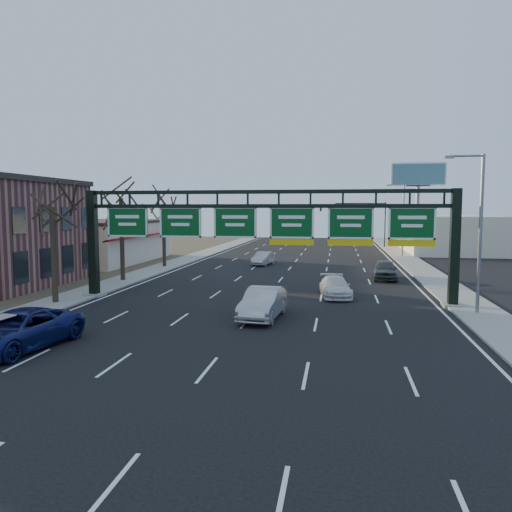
% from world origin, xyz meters
% --- Properties ---
extents(ground, '(160.00, 160.00, 0.00)m').
position_xyz_m(ground, '(0.00, 0.00, 0.00)').
color(ground, black).
rests_on(ground, ground).
extents(sidewalk_left, '(3.00, 120.00, 0.12)m').
position_xyz_m(sidewalk_left, '(-12.80, 20.00, 0.06)').
color(sidewalk_left, gray).
rests_on(sidewalk_left, ground).
extents(sidewalk_right, '(3.00, 120.00, 0.12)m').
position_xyz_m(sidewalk_right, '(12.80, 20.00, 0.06)').
color(sidewalk_right, gray).
rests_on(sidewalk_right, ground).
extents(dirt_strip_left, '(21.00, 120.00, 0.06)m').
position_xyz_m(dirt_strip_left, '(-25.00, 20.00, 0.03)').
color(dirt_strip_left, '#473D2B').
rests_on(dirt_strip_left, ground).
extents(lane_markings, '(21.60, 120.00, 0.01)m').
position_xyz_m(lane_markings, '(0.00, 20.00, 0.01)').
color(lane_markings, white).
rests_on(lane_markings, ground).
extents(sign_gantry, '(24.60, 1.20, 7.20)m').
position_xyz_m(sign_gantry, '(0.16, 8.00, 4.63)').
color(sign_gantry, black).
rests_on(sign_gantry, ground).
extents(cream_strip, '(10.90, 18.40, 4.70)m').
position_xyz_m(cream_strip, '(-21.48, 29.00, 2.36)').
color(cream_strip, beige).
rests_on(cream_strip, ground).
extents(building_right_distant, '(12.00, 20.00, 5.00)m').
position_xyz_m(building_right_distant, '(20.00, 50.00, 2.50)').
color(building_right_distant, beige).
rests_on(building_right_distant, ground).
extents(tree_gantry, '(3.60, 3.60, 8.48)m').
position_xyz_m(tree_gantry, '(-12.80, 5.00, 7.11)').
color(tree_gantry, black).
rests_on(tree_gantry, sidewalk_left).
extents(tree_mid, '(3.60, 3.60, 9.24)m').
position_xyz_m(tree_mid, '(-12.80, 15.00, 7.85)').
color(tree_mid, black).
rests_on(tree_mid, sidewalk_left).
extents(tree_far, '(3.60, 3.60, 8.86)m').
position_xyz_m(tree_far, '(-12.80, 25.00, 7.48)').
color(tree_far, black).
rests_on(tree_far, sidewalk_left).
extents(streetlight_near, '(2.15, 0.22, 9.00)m').
position_xyz_m(streetlight_near, '(12.47, 6.00, 5.08)').
color(streetlight_near, slate).
rests_on(streetlight_near, sidewalk_right).
extents(streetlight_far, '(2.15, 0.22, 9.00)m').
position_xyz_m(streetlight_far, '(12.47, 40.00, 5.08)').
color(streetlight_far, slate).
rests_on(streetlight_far, sidewalk_right).
extents(billboard_right, '(7.00, 0.50, 12.00)m').
position_xyz_m(billboard_right, '(15.00, 44.98, 9.06)').
color(billboard_right, slate).
rests_on(billboard_right, ground).
extents(traffic_signal_mast, '(10.16, 0.54, 7.00)m').
position_xyz_m(traffic_signal_mast, '(5.69, 55.00, 5.50)').
color(traffic_signal_mast, black).
rests_on(traffic_signal_mast, ground).
extents(car_blue_suv, '(3.61, 6.32, 1.66)m').
position_xyz_m(car_blue_suv, '(-8.63, -4.68, 0.83)').
color(car_blue_suv, navy).
rests_on(car_blue_suv, ground).
extents(car_silver_sedan, '(2.20, 5.21, 1.67)m').
position_xyz_m(car_silver_sedan, '(0.75, 3.00, 0.84)').
color(car_silver_sedan, '#A6A5AA').
rests_on(car_silver_sedan, ground).
extents(car_white_wagon, '(2.48, 4.86, 1.35)m').
position_xyz_m(car_white_wagon, '(4.61, 10.47, 0.68)').
color(car_white_wagon, silver).
rests_on(car_white_wagon, ground).
extents(car_grey_far, '(2.23, 4.95, 1.65)m').
position_xyz_m(car_grey_far, '(8.72, 19.73, 0.83)').
color(car_grey_far, '#3E4143').
rests_on(car_grey_far, ground).
extents(car_silver_distant, '(2.14, 4.38, 1.38)m').
position_xyz_m(car_silver_distant, '(-3.11, 28.69, 0.69)').
color(car_silver_distant, '#A7A8AC').
rests_on(car_silver_distant, ground).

